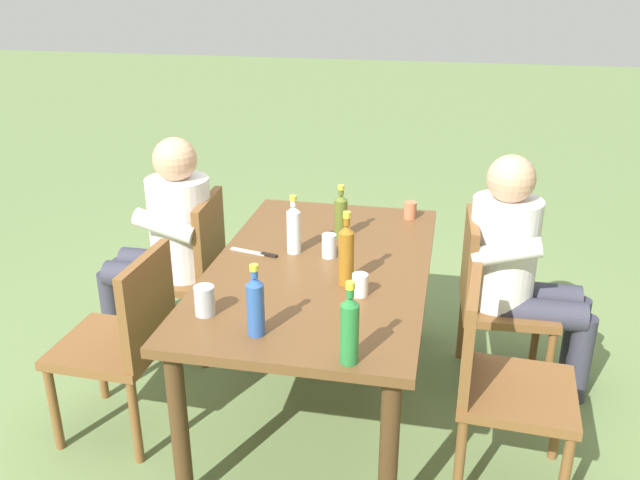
{
  "coord_description": "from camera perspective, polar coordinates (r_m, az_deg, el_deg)",
  "views": [
    {
      "loc": [
        2.65,
        0.54,
        1.98
      ],
      "look_at": [
        0.0,
        0.0,
        0.85
      ],
      "focal_mm": 37.79,
      "sensor_mm": 36.0,
      "label": 1
    }
  ],
  "objects": [
    {
      "name": "ground_plane",
      "position": [
        3.36,
        0.0,
        -13.55
      ],
      "size": [
        24.0,
        24.0,
        0.0
      ],
      "primitive_type": "plane",
      "color": "#6B844C"
    },
    {
      "name": "dining_table",
      "position": [
        3.02,
        0.0,
        -3.61
      ],
      "size": [
        1.61,
        0.95,
        0.73
      ],
      "color": "brown",
      "rests_on": "ground_plane"
    },
    {
      "name": "chair_near_left",
      "position": [
        3.62,
        -10.97,
        -2.17
      ],
      "size": [
        0.47,
        0.47,
        0.87
      ],
      "color": "brown",
      "rests_on": "ground_plane"
    },
    {
      "name": "chair_far_left",
      "position": [
        3.37,
        14.33,
        -4.4
      ],
      "size": [
        0.46,
        0.46,
        0.87
      ],
      "color": "brown",
      "rests_on": "ground_plane"
    },
    {
      "name": "chair_far_right",
      "position": [
        2.75,
        14.81,
        -11.1
      ],
      "size": [
        0.47,
        0.47,
        0.87
      ],
      "color": "brown",
      "rests_on": "ground_plane"
    },
    {
      "name": "chair_near_right",
      "position": [
        3.03,
        -16.1,
        -7.84
      ],
      "size": [
        0.45,
        0.45,
        0.87
      ],
      "color": "brown",
      "rests_on": "ground_plane"
    },
    {
      "name": "person_in_white_shirt",
      "position": [
        3.59,
        -12.81,
        0.38
      ],
      "size": [
        0.47,
        0.61,
        1.18
      ],
      "color": "white",
      "rests_on": "ground_plane"
    },
    {
      "name": "person_in_plaid_shirt",
      "position": [
        3.31,
        16.48,
        -1.93
      ],
      "size": [
        0.47,
        0.61,
        1.18
      ],
      "color": "white",
      "rests_on": "ground_plane"
    },
    {
      "name": "bottle_green",
      "position": [
        2.24,
        2.51,
        -7.49
      ],
      "size": [
        0.06,
        0.06,
        0.3
      ],
      "color": "#287A38",
      "rests_on": "dining_table"
    },
    {
      "name": "bottle_blue",
      "position": [
        2.41,
        -5.48,
        -5.48
      ],
      "size": [
        0.06,
        0.06,
        0.28
      ],
      "color": "#2D56A3",
      "rests_on": "dining_table"
    },
    {
      "name": "bottle_olive",
      "position": [
        3.24,
        1.77,
        2.11
      ],
      "size": [
        0.06,
        0.06,
        0.27
      ],
      "color": "#566623",
      "rests_on": "dining_table"
    },
    {
      "name": "bottle_amber",
      "position": [
        2.76,
        2.24,
        -1.15
      ],
      "size": [
        0.06,
        0.06,
        0.32
      ],
      "color": "#996019",
      "rests_on": "dining_table"
    },
    {
      "name": "bottle_clear",
      "position": [
        3.07,
        -2.25,
        1.0
      ],
      "size": [
        0.06,
        0.06,
        0.28
      ],
      "color": "white",
      "rests_on": "dining_table"
    },
    {
      "name": "cup_glass",
      "position": [
        3.04,
        0.77,
        -0.49
      ],
      "size": [
        0.07,
        0.07,
        0.11
      ],
      "primitive_type": "cylinder",
      "color": "silver",
      "rests_on": "dining_table"
    },
    {
      "name": "cup_white",
      "position": [
        2.71,
        3.4,
        -3.81
      ],
      "size": [
        0.07,
        0.07,
        0.09
      ],
      "primitive_type": "cylinder",
      "color": "white",
      "rests_on": "dining_table"
    },
    {
      "name": "cup_steel",
      "position": [
        2.59,
        -9.75,
        -5.07
      ],
      "size": [
        0.08,
        0.08,
        0.12
      ],
      "primitive_type": "cylinder",
      "color": "#B2B7BC",
      "rests_on": "dining_table"
    },
    {
      "name": "cup_terracotta",
      "position": [
        3.54,
        7.64,
        2.52
      ],
      "size": [
        0.07,
        0.07,
        0.09
      ],
      "primitive_type": "cylinder",
      "color": "#BC6B47",
      "rests_on": "dining_table"
    },
    {
      "name": "table_knife",
      "position": [
        3.1,
        -5.32,
        -1.1
      ],
      "size": [
        0.08,
        0.24,
        0.01
      ],
      "color": "silver",
      "rests_on": "dining_table"
    }
  ]
}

